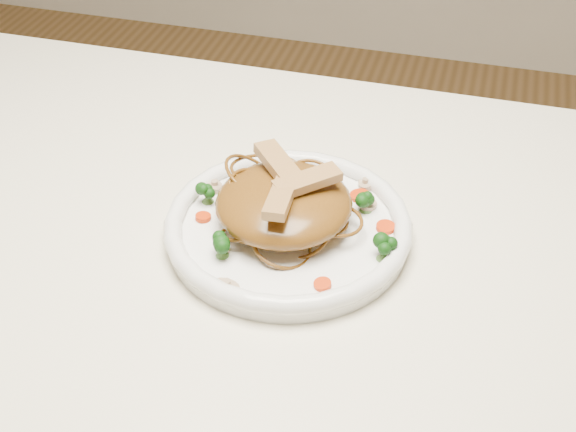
# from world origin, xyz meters

# --- Properties ---
(table) EXTENTS (1.20, 0.80, 0.75)m
(table) POSITION_xyz_m (0.00, 0.00, 0.65)
(table) COLOR silver
(table) RESTS_ON ground
(plate) EXTENTS (0.32, 0.32, 0.02)m
(plate) POSITION_xyz_m (0.02, 0.03, 0.76)
(plate) COLOR white
(plate) RESTS_ON table
(noodle_mound) EXTENTS (0.17, 0.17, 0.05)m
(noodle_mound) POSITION_xyz_m (0.01, 0.04, 0.79)
(noodle_mound) COLOR brown
(noodle_mound) RESTS_ON plate
(chicken_a) EXTENTS (0.07, 0.07, 0.01)m
(chicken_a) POSITION_xyz_m (0.04, 0.04, 0.82)
(chicken_a) COLOR tan
(chicken_a) RESTS_ON noodle_mound
(chicken_b) EXTENTS (0.07, 0.07, 0.01)m
(chicken_b) POSITION_xyz_m (0.00, 0.06, 0.83)
(chicken_b) COLOR tan
(chicken_b) RESTS_ON noodle_mound
(chicken_c) EXTENTS (0.03, 0.07, 0.01)m
(chicken_c) POSITION_xyz_m (0.02, 0.01, 0.82)
(chicken_c) COLOR tan
(chicken_c) RESTS_ON noodle_mound
(broccoli_0) EXTENTS (0.03, 0.03, 0.03)m
(broccoli_0) POSITION_xyz_m (0.10, 0.08, 0.78)
(broccoli_0) COLOR #13470E
(broccoli_0) RESTS_ON plate
(broccoli_1) EXTENTS (0.04, 0.04, 0.03)m
(broccoli_1) POSITION_xyz_m (-0.08, 0.05, 0.78)
(broccoli_1) COLOR #13470E
(broccoli_1) RESTS_ON plate
(broccoli_2) EXTENTS (0.03, 0.03, 0.03)m
(broccoli_2) POSITION_xyz_m (-0.03, -0.03, 0.78)
(broccoli_2) COLOR #13470E
(broccoli_2) RESTS_ON plate
(broccoli_3) EXTENTS (0.03, 0.03, 0.03)m
(broccoli_3) POSITION_xyz_m (0.13, 0.01, 0.78)
(broccoli_3) COLOR #13470E
(broccoli_3) RESTS_ON plate
(carrot_0) EXTENTS (0.03, 0.03, 0.00)m
(carrot_0) POSITION_xyz_m (0.09, 0.11, 0.77)
(carrot_0) COLOR red
(carrot_0) RESTS_ON plate
(carrot_1) EXTENTS (0.02, 0.02, 0.00)m
(carrot_1) POSITION_xyz_m (-0.07, 0.02, 0.77)
(carrot_1) COLOR red
(carrot_1) RESTS_ON plate
(carrot_2) EXTENTS (0.02, 0.02, 0.00)m
(carrot_2) POSITION_xyz_m (0.12, 0.06, 0.77)
(carrot_2) COLOR red
(carrot_2) RESTS_ON plate
(carrot_3) EXTENTS (0.02, 0.02, 0.00)m
(carrot_3) POSITION_xyz_m (-0.03, 0.13, 0.77)
(carrot_3) COLOR red
(carrot_3) RESTS_ON plate
(carrot_4) EXTENTS (0.02, 0.02, 0.00)m
(carrot_4) POSITION_xyz_m (0.08, -0.05, 0.77)
(carrot_4) COLOR red
(carrot_4) RESTS_ON plate
(mushroom_0) EXTENTS (0.03, 0.03, 0.01)m
(mushroom_0) POSITION_xyz_m (-0.01, -0.07, 0.77)
(mushroom_0) COLOR #C7B595
(mushroom_0) RESTS_ON plate
(mushroom_1) EXTENTS (0.03, 0.03, 0.01)m
(mushroom_1) POSITION_xyz_m (0.10, 0.09, 0.77)
(mushroom_1) COLOR #C7B595
(mushroom_1) RESTS_ON plate
(mushroom_2) EXTENTS (0.03, 0.03, 0.01)m
(mushroom_2) POSITION_xyz_m (-0.08, 0.08, 0.77)
(mushroom_2) COLOR #C7B595
(mushroom_2) RESTS_ON plate
(mushroom_3) EXTENTS (0.03, 0.03, 0.01)m
(mushroom_3) POSITION_xyz_m (0.09, 0.13, 0.77)
(mushroom_3) COLOR #C7B595
(mushroom_3) RESTS_ON plate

